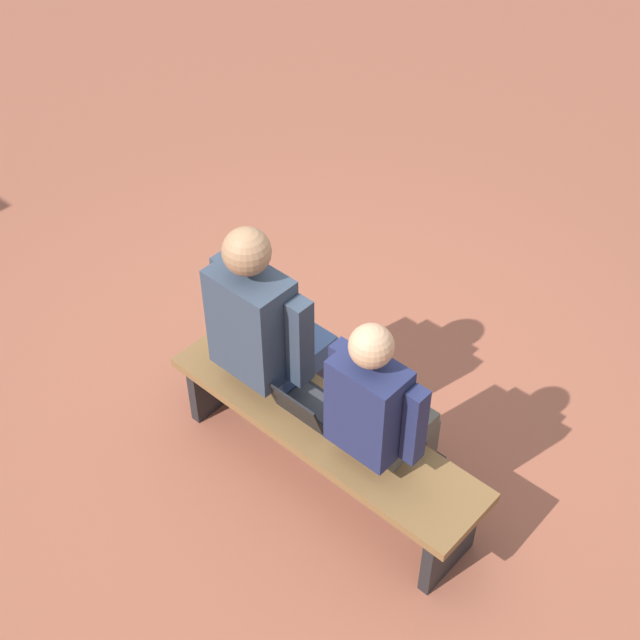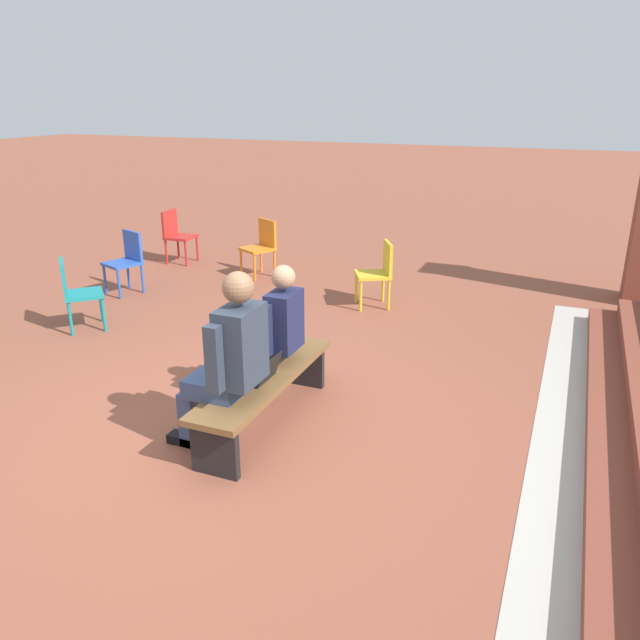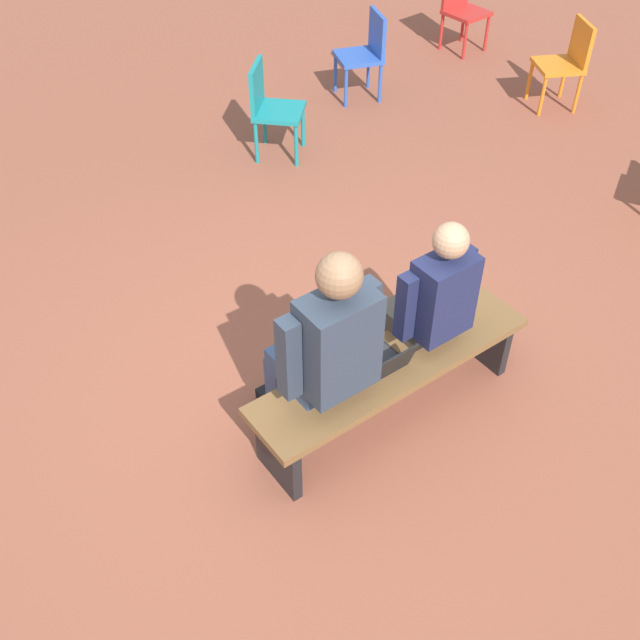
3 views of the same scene
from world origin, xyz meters
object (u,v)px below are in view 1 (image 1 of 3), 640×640
laptop (307,406)px  person_adult (269,330)px  bench (323,434)px  person_student (381,412)px

laptop → person_adult: bearing=-14.3°
bench → laptop: bearing=6.8°
person_adult → bench: bearing=170.5°
person_student → laptop: bearing=10.8°
bench → laptop: laptop is taller
person_adult → laptop: 0.43m
person_student → person_adult: (0.74, -0.01, 0.06)m
bench → person_adult: size_ratio=1.25×
bench → person_student: person_student is taller
bench → laptop: 0.18m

